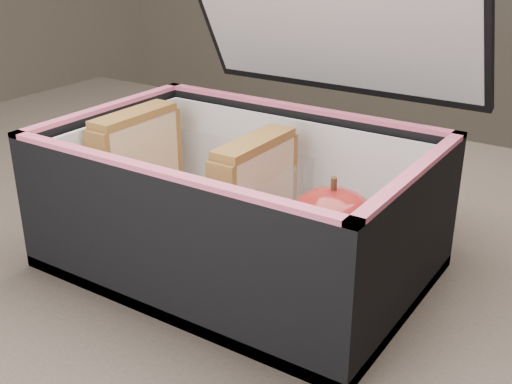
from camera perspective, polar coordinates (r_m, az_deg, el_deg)
kitchen_table at (r=0.61m, az=-0.45°, el=-12.42°), size 1.20×0.80×0.75m
lunch_bag at (r=0.51m, az=-1.25°, el=-0.08°), size 0.29×0.28×0.28m
plastic_tub at (r=0.55m, az=-5.60°, el=-0.41°), size 0.17×0.12×0.07m
sandwich_left at (r=0.58m, az=-10.50°, el=2.45°), size 0.02×0.09×0.10m
sandwich_right at (r=0.51m, az=-0.13°, el=-0.35°), size 0.02×0.08×0.09m
carrot_sticks at (r=0.55m, az=-6.53°, el=-2.12°), size 0.05×0.15×0.03m
paper_napkin at (r=0.49m, az=7.48°, el=-7.36°), size 0.09×0.09×0.01m
red_apple at (r=0.47m, az=6.72°, el=-3.60°), size 0.10×0.10×0.08m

